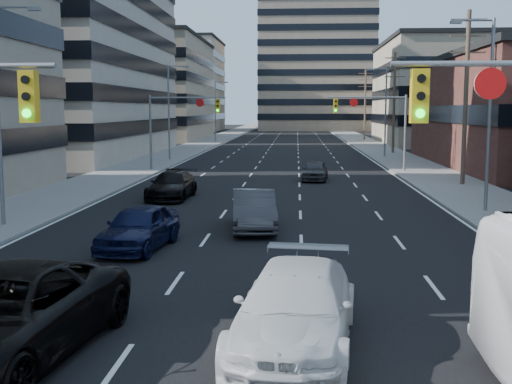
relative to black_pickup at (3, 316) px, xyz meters
name	(u,v)px	position (x,y,z in m)	size (l,w,h in m)	color
road_surface	(289,133)	(4.06, 123.79, -0.89)	(18.00, 300.00, 0.02)	black
sidewalk_left	(235,132)	(-7.44, 123.79, -0.83)	(5.00, 300.00, 0.15)	slate
sidewalk_right	(344,132)	(15.56, 123.79, -0.83)	(5.00, 300.00, 0.15)	slate
office_left_mid	(17,19)	(-22.94, 53.79, 13.10)	(26.00, 34.00, 28.00)	#ADA089
office_left_far	(141,90)	(-19.94, 93.79, 7.10)	(20.00, 30.00, 16.00)	gray
office_right_far	(462,94)	(29.06, 81.79, 6.10)	(22.00, 28.00, 14.00)	gray
apartment_tower	(316,6)	(10.06, 143.79, 28.10)	(26.00, 26.00, 58.00)	gray
bg_block_left	(166,87)	(-23.94, 133.79, 9.10)	(24.00, 24.00, 20.00)	#ADA089
bg_block_right	(445,104)	(36.06, 123.79, 5.10)	(22.00, 22.00, 12.00)	gray
signal_far_left	(179,117)	(-3.63, 38.79, 3.40)	(6.09, 0.33, 6.00)	slate
signal_far_right	(375,117)	(11.74, 38.79, 3.40)	(6.09, 0.33, 6.00)	slate
utility_pole_block	(466,95)	(16.26, 29.79, 4.87)	(2.20, 0.28, 11.00)	#4C3D2D
utility_pole_midblock	(394,101)	(16.26, 59.79, 4.87)	(2.20, 0.28, 11.00)	#4C3D2D
utility_pole_distant	(365,103)	(16.26, 89.79, 4.87)	(2.20, 0.28, 11.00)	#4C3D2D
streetlight_left_near	(1,105)	(-6.28, 13.79, 4.15)	(2.03, 0.22, 9.00)	slate
streetlight_left_mid	(170,107)	(-6.28, 48.79, 4.15)	(2.03, 0.22, 9.00)	slate
streetlight_left_far	(216,108)	(-6.28, 83.79, 4.15)	(2.03, 0.22, 9.00)	slate
streetlight_right_near	(486,106)	(14.39, 18.79, 4.15)	(2.03, 0.22, 9.00)	slate
streetlight_right_far	(384,108)	(14.39, 53.79, 4.15)	(2.03, 0.22, 9.00)	slate
black_pickup	(3,316)	(0.00, 0.00, 0.00)	(3.00, 6.51, 1.81)	black
white_van	(295,309)	(5.66, 1.07, -0.07)	(2.34, 5.75, 1.67)	silver
sedan_blue	(139,227)	(0.17, 10.08, -0.11)	(1.87, 4.64, 1.58)	black
sedan_grey_center	(254,210)	(3.95, 14.01, -0.10)	(1.70, 4.87, 1.61)	#343336
sedan_black_far	(172,185)	(-1.14, 22.79, -0.16)	(2.09, 5.15, 1.49)	black
sedan_grey_right	(315,171)	(6.94, 32.40, -0.20)	(1.66, 4.11, 1.40)	#353537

